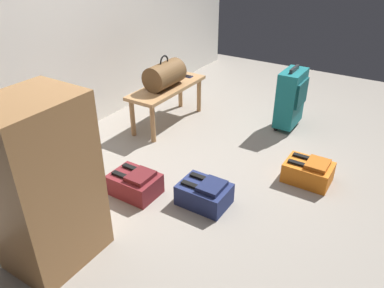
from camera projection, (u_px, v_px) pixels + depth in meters
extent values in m
plane|color=gray|center=(207.00, 171.00, 3.32)|extent=(6.60, 6.60, 0.00)
cube|color=#A87A4C|center=(167.00, 87.00, 3.98)|extent=(1.00, 0.36, 0.04)
cylinder|color=#A87A4C|center=(153.00, 124.00, 3.70)|extent=(0.05, 0.05, 0.39)
cylinder|color=#A87A4C|center=(199.00, 95.00, 4.35)|extent=(0.05, 0.05, 0.39)
cylinder|color=#A87A4C|center=(133.00, 118.00, 3.82)|extent=(0.05, 0.05, 0.39)
cylinder|color=#A87A4C|center=(180.00, 91.00, 4.47)|extent=(0.05, 0.05, 0.39)
cylinder|color=brown|center=(165.00, 75.00, 3.88)|extent=(0.44, 0.26, 0.26)
torus|color=black|center=(164.00, 62.00, 3.81)|extent=(0.14, 0.02, 0.14)
cube|color=#191E4C|center=(186.00, 76.00, 4.23)|extent=(0.07, 0.14, 0.01)
cube|color=black|center=(186.00, 76.00, 4.22)|extent=(0.06, 0.13, 0.00)
cube|color=#14666B|center=(290.00, 98.00, 3.91)|extent=(0.38, 0.20, 0.58)
cube|color=#0E474A|center=(302.00, 94.00, 3.82)|extent=(0.31, 0.02, 0.26)
cube|color=#262628|center=(294.00, 69.00, 3.75)|extent=(0.22, 0.03, 0.04)
cylinder|color=black|center=(276.00, 128.00, 4.00)|extent=(0.02, 0.05, 0.05)
cylinder|color=black|center=(285.00, 119.00, 4.19)|extent=(0.02, 0.05, 0.05)
cube|color=orange|center=(308.00, 172.00, 3.15)|extent=(0.28, 0.38, 0.17)
cube|color=#AD5514|center=(318.00, 164.00, 3.07)|extent=(0.21, 0.17, 0.04)
cube|color=black|center=(299.00, 164.00, 3.09)|extent=(0.04, 0.19, 0.02)
cube|color=black|center=(304.00, 157.00, 3.18)|extent=(0.04, 0.19, 0.02)
cube|color=navy|center=(204.00, 194.00, 2.88)|extent=(0.28, 0.38, 0.17)
cube|color=#182045|center=(212.00, 186.00, 2.80)|extent=(0.21, 0.17, 0.04)
cube|color=black|center=(193.00, 186.00, 2.82)|extent=(0.04, 0.19, 0.02)
cube|color=black|center=(201.00, 178.00, 2.91)|extent=(0.04, 0.19, 0.02)
cube|color=maroon|center=(135.00, 184.00, 3.00)|extent=(0.28, 0.38, 0.17)
cube|color=#55181C|center=(141.00, 176.00, 2.92)|extent=(0.21, 0.17, 0.04)
cube|color=black|center=(122.00, 176.00, 2.94)|extent=(0.04, 0.19, 0.02)
cube|color=black|center=(133.00, 168.00, 3.03)|extent=(0.04, 0.19, 0.02)
cube|color=olive|center=(44.00, 185.00, 2.20)|extent=(0.56, 0.44, 1.10)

